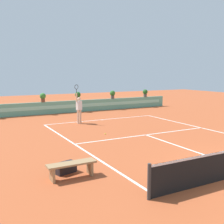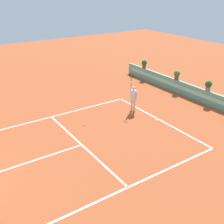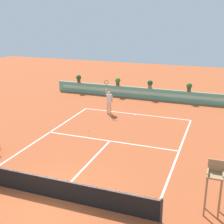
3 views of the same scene
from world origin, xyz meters
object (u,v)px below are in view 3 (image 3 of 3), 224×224
at_px(tennis_player, 109,100).
at_px(potted_plant_right, 189,87).
at_px(umpire_chair, 214,181).
at_px(potted_plant_centre, 150,84).
at_px(tennis_ball_near_baseline, 89,130).
at_px(potted_plant_left, 118,81).
at_px(potted_plant_far_left, 79,78).

height_order(tennis_player, potted_plant_right, tennis_player).
relative_size(umpire_chair, potted_plant_centre, 2.96).
distance_m(tennis_player, tennis_ball_near_baseline, 3.88).
bearing_deg(potted_plant_right, potted_plant_centre, 180.00).
bearing_deg(potted_plant_centre, umpire_chair, -68.01).
height_order(tennis_ball_near_baseline, potted_plant_left, potted_plant_left).
xyz_separation_m(umpire_chair, tennis_player, (-8.02, 10.04, -0.29)).
relative_size(tennis_player, potted_plant_right, 3.57).
height_order(umpire_chair, potted_plant_right, umpire_chair).
distance_m(tennis_player, potted_plant_far_left, 7.14).
xyz_separation_m(tennis_player, potted_plant_far_left, (-5.00, 5.08, 0.36)).
bearing_deg(potted_plant_right, potted_plant_left, 180.00).
bearing_deg(potted_plant_far_left, potted_plant_right, 0.00).
xyz_separation_m(umpire_chair, potted_plant_centre, (-6.11, 15.13, 0.07)).
height_order(umpire_chair, potted_plant_far_left, umpire_chair).
distance_m(tennis_ball_near_baseline, potted_plant_left, 9.01).
relative_size(potted_plant_far_left, potted_plant_centre, 1.00).
xyz_separation_m(potted_plant_left, potted_plant_far_left, (-3.92, 0.00, 0.00)).
xyz_separation_m(potted_plant_right, potted_plant_centre, (-3.35, 0.00, 0.00)).
relative_size(umpire_chair, tennis_player, 0.83).
distance_m(tennis_player, potted_plant_centre, 5.44).
distance_m(potted_plant_right, potted_plant_far_left, 10.26).
relative_size(tennis_ball_near_baseline, potted_plant_left, 0.09).
bearing_deg(potted_plant_centre, tennis_ball_near_baseline, -102.02).
xyz_separation_m(tennis_ball_near_baseline, potted_plant_centre, (1.88, 8.83, 1.38)).
height_order(potted_plant_right, potted_plant_left, same).
relative_size(tennis_ball_near_baseline, potted_plant_centre, 0.09).
relative_size(potted_plant_right, potted_plant_far_left, 1.00).
distance_m(umpire_chair, tennis_player, 12.86).
xyz_separation_m(potted_plant_right, potted_plant_far_left, (-10.26, 0.00, 0.00)).
bearing_deg(tennis_ball_near_baseline, umpire_chair, -38.24).
bearing_deg(potted_plant_far_left, potted_plant_left, 0.00).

